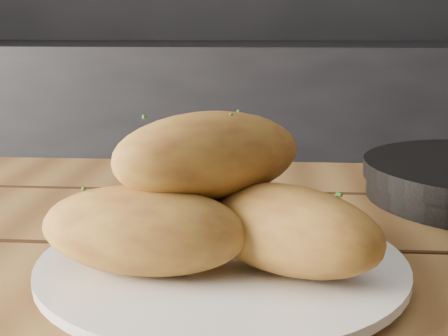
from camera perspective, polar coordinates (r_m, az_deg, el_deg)
counter at (r=1.89m, az=10.97°, el=-2.65°), size 2.80×0.60×0.90m
plate at (r=0.53m, az=-0.17°, el=-9.05°), size 0.31×0.31×0.02m
bread_rolls at (r=0.50m, az=-0.85°, el=-3.22°), size 0.28×0.23×0.12m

